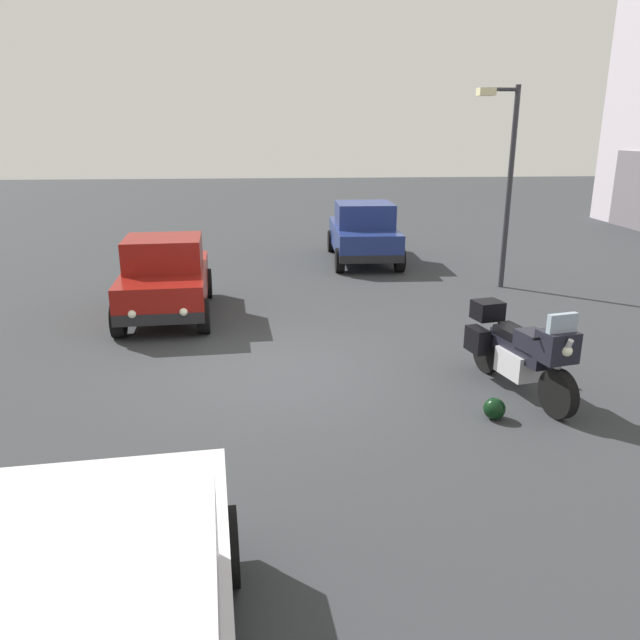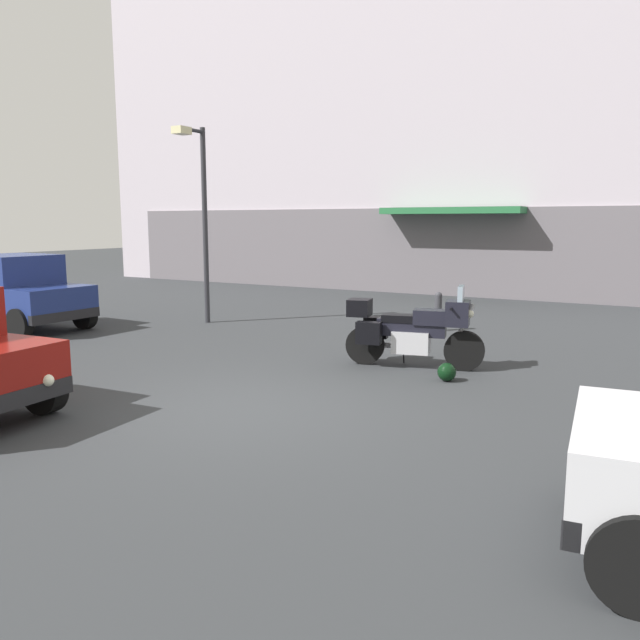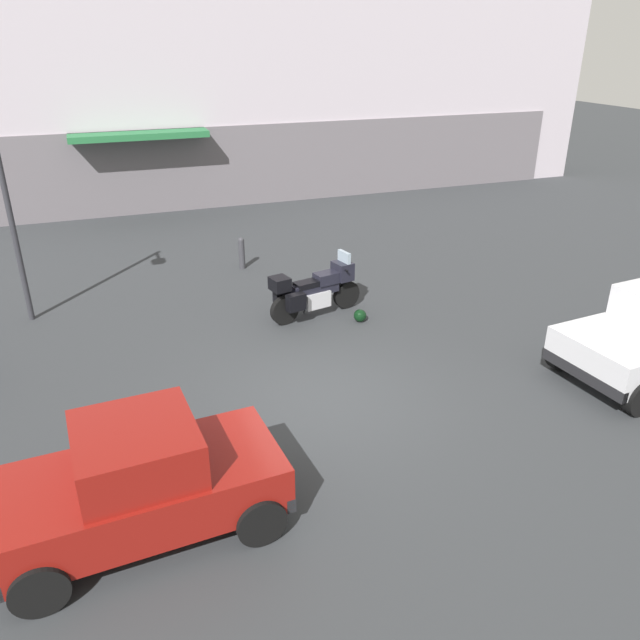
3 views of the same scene
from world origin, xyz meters
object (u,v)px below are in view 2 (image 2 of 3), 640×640
object	(u,v)px
motorcycle	(411,330)
helmet	(447,372)
car_hatchback_near	(12,292)
streetlamp_curbside	(200,205)
bollard_curbside	(438,310)

from	to	relation	value
motorcycle	helmet	world-z (taller)	motorcycle
car_hatchback_near	streetlamp_curbside	bearing A→B (deg)	-139.19
helmet	car_hatchback_near	distance (m)	9.98
motorcycle	streetlamp_curbside	xyz separation A→B (m)	(-5.90, 1.84, 2.12)
car_hatchback_near	streetlamp_curbside	world-z (taller)	streetlamp_curbside
motorcycle	helmet	xyz separation A→B (m)	(0.82, -0.63, -0.48)
motorcycle	bollard_curbside	size ratio (longest dim) A/B	2.61
helmet	motorcycle	bearing A→B (deg)	142.76
car_hatchback_near	bollard_curbside	world-z (taller)	car_hatchback_near
motorcycle	streetlamp_curbside	world-z (taller)	streetlamp_curbside
bollard_curbside	car_hatchback_near	bearing A→B (deg)	-152.52
bollard_curbside	helmet	bearing A→B (deg)	-69.07
helmet	car_hatchback_near	xyz separation A→B (m)	(-9.96, -0.17, 0.67)
bollard_curbside	motorcycle	bearing A→B (deg)	-77.69
helmet	bollard_curbside	size ratio (longest dim) A/B	0.33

